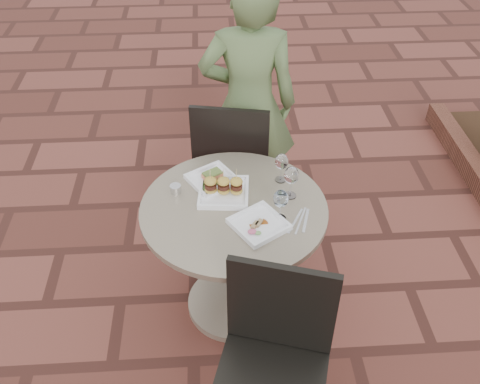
{
  "coord_description": "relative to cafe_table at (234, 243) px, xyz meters",
  "views": [
    {
      "loc": [
        -0.28,
        -1.98,
        2.41
      ],
      "look_at": [
        -0.16,
        -0.06,
        0.82
      ],
      "focal_mm": 40.0,
      "sensor_mm": 36.0,
      "label": 1
    }
  ],
  "objects": [
    {
      "name": "ground",
      "position": [
        0.19,
        0.06,
        -0.48
      ],
      "size": [
        60.0,
        60.0,
        0.0
      ],
      "primitive_type": "plane",
      "color": "brown",
      "rests_on": "ground"
    },
    {
      "name": "cafe_table",
      "position": [
        0.0,
        0.0,
        0.0
      ],
      "size": [
        0.9,
        0.9,
        0.73
      ],
      "color": "gray",
      "rests_on": "ground"
    },
    {
      "name": "chair_far",
      "position": [
        0.03,
        0.67,
        0.07
      ],
      "size": [
        0.52,
        0.52,
        0.93
      ],
      "rotation": [
        0.0,
        0.0,
        2.94
      ],
      "color": "black",
      "rests_on": "ground"
    },
    {
      "name": "chair_near",
      "position": [
        0.13,
        -0.68,
        0.07
      ],
      "size": [
        0.55,
        0.55,
        0.93
      ],
      "rotation": [
        0.0,
        0.0,
        -0.3
      ],
      "color": "black",
      "rests_on": "ground"
    },
    {
      "name": "diner",
      "position": [
        0.13,
        0.83,
        0.31
      ],
      "size": [
        0.6,
        0.41,
        1.59
      ],
      "primitive_type": "imported",
      "rotation": [
        0.0,
        0.0,
        3.09
      ],
      "color": "#526A3A",
      "rests_on": "ground"
    },
    {
      "name": "plate_salmon",
      "position": [
        -0.1,
        0.2,
        0.26
      ],
      "size": [
        0.3,
        0.3,
        0.06
      ],
      "rotation": [
        0.0,
        0.0,
        0.55
      ],
      "color": "white",
      "rests_on": "cafe_table"
    },
    {
      "name": "plate_sliders",
      "position": [
        -0.04,
        0.1,
        0.28
      ],
      "size": [
        0.26,
        0.26,
        0.16
      ],
      "rotation": [
        0.0,
        0.0,
        -0.09
      ],
      "color": "white",
      "rests_on": "cafe_table"
    },
    {
      "name": "plate_tuna",
      "position": [
        0.11,
        -0.14,
        0.26
      ],
      "size": [
        0.3,
        0.3,
        0.03
      ],
      "rotation": [
        0.0,
        0.0,
        0.57
      ],
      "color": "white",
      "rests_on": "cafe_table"
    },
    {
      "name": "wine_glass_right",
      "position": [
        0.21,
        -0.1,
        0.36
      ],
      "size": [
        0.07,
        0.07,
        0.17
      ],
      "color": "white",
      "rests_on": "cafe_table"
    },
    {
      "name": "wine_glass_mid",
      "position": [
        0.25,
        0.19,
        0.36
      ],
      "size": [
        0.07,
        0.07,
        0.16
      ],
      "color": "white",
      "rests_on": "cafe_table"
    },
    {
      "name": "wine_glass_far",
      "position": [
        0.28,
        0.06,
        0.37
      ],
      "size": [
        0.07,
        0.07,
        0.17
      ],
      "color": "white",
      "rests_on": "cafe_table"
    },
    {
      "name": "steel_ramekin",
      "position": [
        -0.28,
        0.13,
        0.27
      ],
      "size": [
        0.06,
        0.06,
        0.04
      ],
      "primitive_type": "cylinder",
      "rotation": [
        0.0,
        0.0,
        0.18
      ],
      "color": "silver",
      "rests_on": "cafe_table"
    },
    {
      "name": "cutlery_set",
      "position": [
        0.3,
        -0.12,
        0.25
      ],
      "size": [
        0.15,
        0.21,
        0.0
      ],
      "primitive_type": null,
      "rotation": [
        0.0,
        0.0,
        -0.36
      ],
      "color": "silver",
      "rests_on": "cafe_table"
    }
  ]
}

